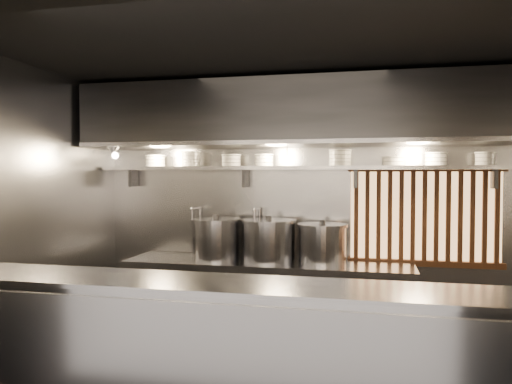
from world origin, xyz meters
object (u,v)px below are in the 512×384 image
at_px(stock_pot_left, 216,239).
at_px(stock_pot_mid, 269,240).
at_px(pendant_bulb, 287,160).
at_px(heat_lamp, 114,150).
at_px(stock_pot_right, 322,243).

bearing_deg(stock_pot_left, stock_pot_mid, 2.75).
relative_size(pendant_bulb, stock_pot_left, 0.32).
distance_m(stock_pot_left, stock_pot_mid, 0.58).
bearing_deg(stock_pot_left, heat_lamp, -164.48).
bearing_deg(stock_pot_right, stock_pot_mid, -178.63).
xyz_separation_m(pendant_bulb, stock_pot_left, (-0.76, -0.06, -0.84)).
relative_size(pendant_bulb, stock_pot_mid, 0.26).
height_order(heat_lamp, stock_pot_left, heat_lamp).
distance_m(heat_lamp, stock_pot_right, 2.40).
relative_size(stock_pot_left, stock_pot_right, 1.07).
bearing_deg(stock_pot_mid, heat_lamp, -168.92).
distance_m(stock_pot_mid, stock_pot_right, 0.56).
height_order(pendant_bulb, stock_pot_right, pendant_bulb).
bearing_deg(pendant_bulb, stock_pot_right, -3.21).
xyz_separation_m(heat_lamp, stock_pot_mid, (1.61, 0.32, -0.95)).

